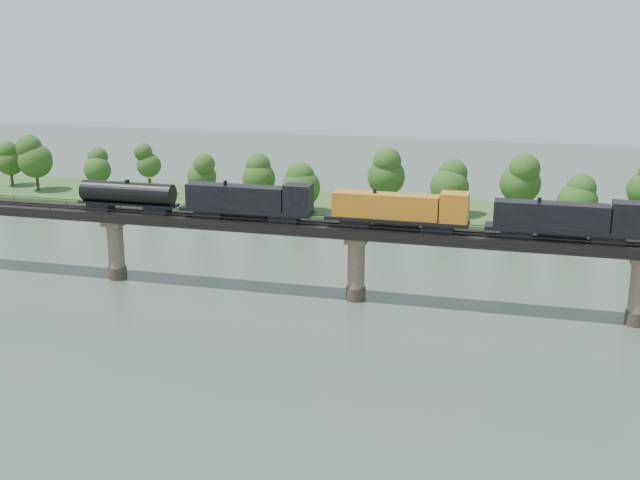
# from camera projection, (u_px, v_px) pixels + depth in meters

# --- Properties ---
(ground) EXTENTS (400.00, 400.00, 0.00)m
(ground) POSITION_uv_depth(u_px,v_px,m) (301.00, 384.00, 93.91)
(ground) COLOR #3B4B3C
(ground) RESTS_ON ground
(far_bank) EXTENTS (300.00, 24.00, 1.60)m
(far_bank) POSITION_uv_depth(u_px,v_px,m) (410.00, 212.00, 172.85)
(far_bank) COLOR #2E5120
(far_bank) RESTS_ON ground
(bridge) EXTENTS (236.00, 30.00, 11.50)m
(bridge) POSITION_uv_depth(u_px,v_px,m) (356.00, 265.00, 120.38)
(bridge) COLOR #473A2D
(bridge) RESTS_ON ground
(bridge_superstructure) EXTENTS (220.00, 4.90, 0.75)m
(bridge_superstructure) POSITION_uv_depth(u_px,v_px,m) (357.00, 224.00, 118.68)
(bridge_superstructure) COLOR black
(bridge_superstructure) RESTS_ON bridge
(far_treeline) EXTENTS (289.06, 17.54, 13.60)m
(far_treeline) POSITION_uv_depth(u_px,v_px,m) (370.00, 178.00, 168.55)
(far_treeline) COLOR #382619
(far_treeline) RESTS_ON far_bank
(freight_train) EXTENTS (85.21, 3.32, 5.86)m
(freight_train) POSITION_uv_depth(u_px,v_px,m) (346.00, 207.00, 118.40)
(freight_train) COLOR black
(freight_train) RESTS_ON bridge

